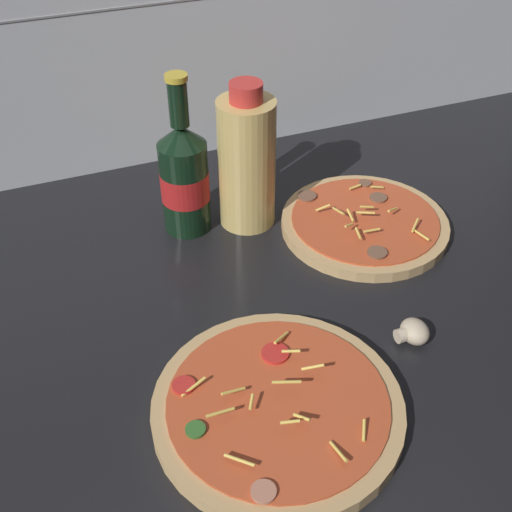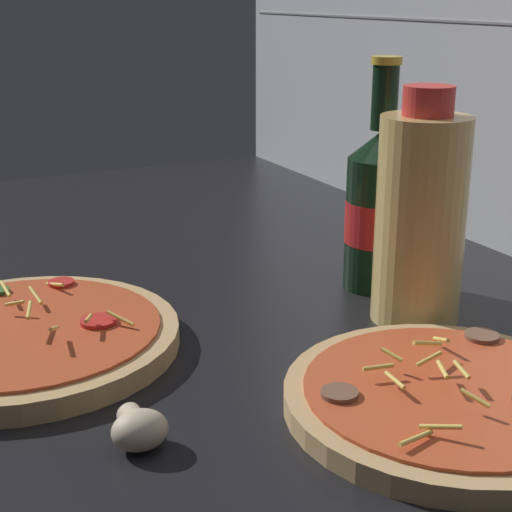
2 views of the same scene
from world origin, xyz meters
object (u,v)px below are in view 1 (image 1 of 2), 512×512
object	(u,v)px
pizza_near	(277,407)
oil_bottle	(247,162)
mushroom_left	(413,332)
beer_bottle	(184,176)
pizza_far	(364,223)

from	to	relation	value
pizza_near	oil_bottle	world-z (taller)	oil_bottle
pizza_near	mushroom_left	bearing A→B (deg)	11.70
beer_bottle	mushroom_left	world-z (taller)	beer_bottle
beer_bottle	mushroom_left	distance (cm)	39.81
pizza_far	mushroom_left	size ratio (longest dim) A/B	5.92
oil_bottle	mushroom_left	xyz separation A→B (cm)	(10.12, -32.15, -9.10)
beer_bottle	oil_bottle	world-z (taller)	beer_bottle
mushroom_left	pizza_far	bearing A→B (deg)	75.73
pizza_near	mushroom_left	distance (cm)	20.79
oil_bottle	mushroom_left	bearing A→B (deg)	-72.52
pizza_far	oil_bottle	distance (cm)	20.69
pizza_near	pizza_far	size ratio (longest dim) A/B	1.10
pizza_far	oil_bottle	size ratio (longest dim) A/B	1.12
beer_bottle	oil_bottle	xyz separation A→B (cm)	(9.23, -1.79, 1.49)
pizza_far	oil_bottle	world-z (taller)	oil_bottle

